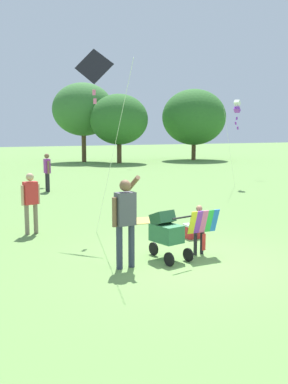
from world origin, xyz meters
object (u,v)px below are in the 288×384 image
kite_adult_black (95,70)px  person_red_shirt (47,169)px  kite_orange_delta (237,107)px  person_sitting_far (31,198)px  person_adult_flyer (125,215)px  stroller (166,231)px  child_with_butterfly_kite (200,225)px  picnic_blanket (145,220)px  cooler_box (194,231)px

kite_adult_black → person_red_shirt: kite_adult_black is taller
kite_orange_delta → person_sitting_far: kite_orange_delta is taller
person_adult_flyer → stroller: size_ratio=1.62×
child_with_butterfly_kite → person_sitting_far: size_ratio=0.68×
person_sitting_far → picnic_blanket: (3.37, 0.33, -0.92)m
child_with_butterfly_kite → stroller: bearing=-179.2°
stroller → person_red_shirt: bearing=90.2°
child_with_butterfly_kite → stroller: (-0.82, -0.01, -0.05)m
person_adult_flyer → kite_orange_delta: kite_orange_delta is taller
kite_orange_delta → person_red_shirt: kite_orange_delta is taller
stroller → picnic_blanket: stroller is taller
cooler_box → kite_orange_delta: bearing=49.2°
stroller → person_adult_flyer: bearing=-169.0°
person_sitting_far → child_with_butterfly_kite: bearing=-49.6°
child_with_butterfly_kite → kite_orange_delta: kite_orange_delta is taller
kite_adult_black → person_sitting_far: (-1.59, 0.54, -3.20)m
person_red_shirt → kite_orange_delta: bearing=-11.4°
person_red_shirt → cooler_box: size_ratio=3.64×
person_adult_flyer → cooler_box: 3.05m
person_adult_flyer → picnic_blanket: bearing=60.8°
kite_orange_delta → child_with_butterfly_kite: bearing=-128.9°
kite_adult_black → person_sitting_far: bearing=161.3°
kite_adult_black → cooler_box: 4.69m
child_with_butterfly_kite → picnic_blanket: child_with_butterfly_kite is taller
child_with_butterfly_kite → person_red_shirt: size_ratio=0.66×
stroller → kite_adult_black: 4.60m
person_adult_flyer → picnic_blanket: person_adult_flyer is taller
kite_orange_delta → cooler_box: (-6.92, -8.01, -3.48)m
child_with_butterfly_kite → person_sitting_far: person_sitting_far is taller
kite_adult_black → cooler_box: kite_adult_black is taller
kite_orange_delta → person_red_shirt: bearing=168.6°
person_red_shirt → picnic_blanket: person_red_shirt is taller
stroller → person_red_shirt: size_ratio=0.69×
person_adult_flyer → kite_adult_black: kite_adult_black is taller
person_adult_flyer → kite_orange_delta: size_ratio=0.45×
picnic_blanket → cooler_box: size_ratio=3.12×
picnic_blanket → cooler_box: cooler_box is taller
person_adult_flyer → kite_adult_black: 4.40m
person_sitting_far → picnic_blanket: bearing=5.7°
kite_orange_delta → person_sitting_far: bearing=-150.5°
kite_adult_black → person_sitting_far: size_ratio=2.99×
kite_adult_black → kite_orange_delta: bearing=36.0°
kite_adult_black → picnic_blanket: bearing=26.0°
person_adult_flyer → child_with_butterfly_kite: bearing=6.4°
child_with_butterfly_kite → kite_orange_delta: size_ratio=0.27×
picnic_blanket → kite_adult_black: bearing=-154.0°
person_sitting_far → kite_orange_delta: bearing=29.5°
child_with_butterfly_kite → picnic_blanket: (0.43, 3.78, -0.65)m
person_adult_flyer → picnic_blanket: size_ratio=1.29×
stroller → person_red_shirt: (-0.05, 11.10, 0.36)m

